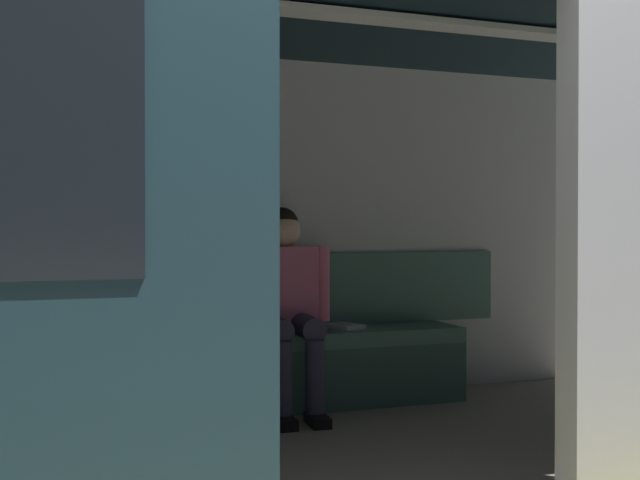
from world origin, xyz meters
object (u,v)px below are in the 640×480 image
(bench_seat, at_px, (248,353))
(handbag, at_px, (200,321))
(person_seated, at_px, (286,295))
(grab_pole_door, at_px, (251,234))
(train_car, at_px, (290,137))
(book, at_px, (345,326))

(bench_seat, distance_m, handbag, 0.34)
(person_seated, distance_m, grab_pole_door, 1.84)
(bench_seat, bearing_deg, train_car, 85.69)
(train_car, xyz_separation_m, person_seated, (-0.28, -0.93, -0.80))
(bench_seat, bearing_deg, book, -175.78)
(bench_seat, distance_m, person_seated, 0.39)
(train_car, xyz_separation_m, book, (-0.69, -1.03, -1.00))
(handbag, height_order, book, handbag)
(bench_seat, relative_size, book, 12.09)
(book, relative_size, grab_pole_door, 0.11)
(grab_pole_door, bearing_deg, bench_seat, -105.00)
(train_car, xyz_separation_m, bench_seat, (-0.07, -0.99, -1.12))
(train_car, relative_size, handbag, 24.62)
(handbag, distance_m, book, 0.89)
(person_seated, bearing_deg, book, -166.46)
(bench_seat, xyz_separation_m, handbag, (0.28, -0.02, 0.19))
(train_car, distance_m, book, 1.60)
(person_seated, relative_size, grab_pole_door, 0.57)
(book, bearing_deg, bench_seat, -13.92)
(train_car, height_order, book, train_car)
(bench_seat, relative_size, person_seated, 2.25)
(person_seated, bearing_deg, grab_pole_door, 68.11)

